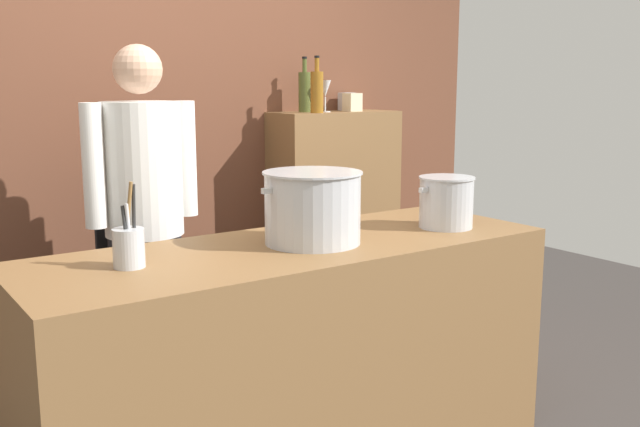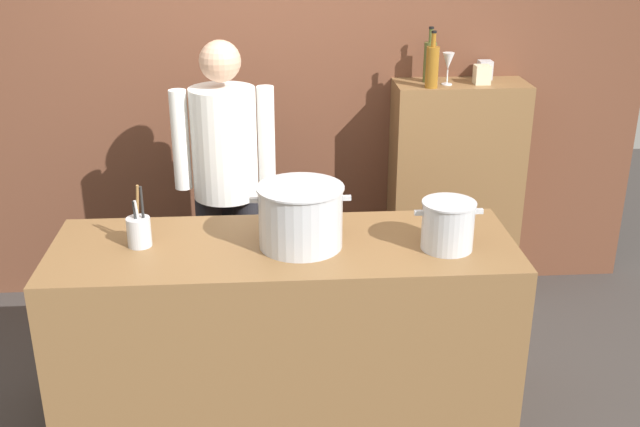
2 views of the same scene
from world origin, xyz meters
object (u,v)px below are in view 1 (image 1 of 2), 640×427
Objects in this scene: wine_glass_wide at (325,90)px; stockpot_large at (313,207)px; spice_tin_silver at (347,102)px; stockpot_small at (446,202)px; chef at (143,206)px; wine_bottle_olive at (305,91)px; wine_bottle_amber at (317,91)px; utensil_crock at (129,246)px; spice_tin_cream at (352,102)px.

stockpot_large is at bearing -127.03° from wine_glass_wide.
stockpot_small is at bearing -110.12° from spice_tin_silver.
chef is 5.35× the size of wine_bottle_olive.
stockpot_large is (0.36, -0.79, 0.07)m from chef.
wine_bottle_amber reaches higher than spice_tin_silver.
wine_bottle_amber is (0.15, 1.17, 0.44)m from stockpot_small.
utensil_crock is at bearing 175.01° from stockpot_small.
spice_tin_cream is (0.20, 0.01, -0.07)m from wine_glass_wide.
spice_tin_silver is at bearing 48.93° from stockpot_large.
chef reaches higher than wine_glass_wide.
chef is 15.61× the size of spice_tin_silver.
spice_tin_cream reaches higher than utensil_crock.
chef reaches higher than utensil_crock.
stockpot_small is 1.40m from wine_bottle_olive.
utensil_crock is 2.71× the size of spice_tin_cream.
wine_bottle_olive reaches higher than spice_tin_cream.
utensil_crock is 1.99m from wine_glass_wide.
wine_bottle_olive is 1.00× the size of wine_bottle_amber.
wine_bottle_amber is 0.12m from wine_glass_wide.
wine_bottle_olive reaches higher than stockpot_small.
wine_bottle_olive is at bearing -164.93° from chef.
spice_tin_silver is (0.34, 0.05, -0.07)m from wine_bottle_olive.
wine_bottle_olive is 2.92× the size of spice_tin_silver.
wine_bottle_olive is (0.79, 1.24, 0.42)m from stockpot_large.
spice_tin_cream is (0.30, 0.07, -0.07)m from wine_bottle_amber.
chef is at bearing -163.31° from wine_glass_wide.
wine_glass_wide reaches higher than spice_tin_silver.
stockpot_large is 0.63m from stockpot_small.
stockpot_large is at bearing -125.24° from wine_bottle_amber.
wine_bottle_olive is 0.15m from wine_bottle_amber.
spice_tin_silver is (0.05, 0.12, 0.00)m from spice_tin_cream.
stockpot_large is 2.42× the size of wine_glass_wide.
wine_bottle_olive is at bearing 83.92° from wine_bottle_amber.
stockpot_large is 1.40× the size of wine_bottle_olive.
wine_bottle_amber is 1.73× the size of wine_glass_wide.
stockpot_large is 1.75m from spice_tin_silver.
stockpot_large reaches higher than stockpot_small.
wine_glass_wide is at bearing 35.36° from utensil_crock.
wine_bottle_amber reaches higher than stockpot_small.
wine_bottle_amber is (1.14, 0.30, 0.49)m from chef.
wine_glass_wide is at bearing 32.97° from wine_bottle_amber.
chef is 1.55m from spice_tin_cream.
wine_bottle_olive reaches higher than wine_glass_wide.
chef is 0.82m from utensil_crock.
spice_tin_silver reaches higher than utensil_crock.
wine_bottle_olive is (1.49, 1.20, 0.48)m from utensil_crock.
spice_tin_silver is at bearing -167.68° from chef.
wine_bottle_olive is (1.15, 0.45, 0.49)m from chef.
chef is 9.26× the size of wine_glass_wide.
utensil_crock is 2.14m from spice_tin_cream.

